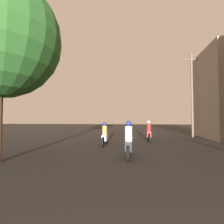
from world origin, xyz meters
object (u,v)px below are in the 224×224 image
motorcycle_white (105,136)px  utility_pole_far (192,94)px  motorcycle_black (129,143)px  street_tree (0,38)px  motorcycle_red (149,133)px

motorcycle_white → utility_pole_far: 10.34m
motorcycle_black → street_tree: size_ratio=0.28×
motorcycle_white → motorcycle_red: bearing=45.5°
motorcycle_white → street_tree: bearing=-117.5°
motorcycle_black → motorcycle_red: 5.91m
motorcycle_red → utility_pole_far: (4.40, 3.91, 3.51)m
motorcycle_red → motorcycle_black: bearing=-111.5°
motorcycle_black → motorcycle_white: 3.73m
motorcycle_black → street_tree: 6.80m
motorcycle_white → street_tree: size_ratio=0.27×
motorcycle_white → motorcycle_red: motorcycle_red is taller
motorcycle_white → motorcycle_red: 3.84m
motorcycle_black → motorcycle_white: (-1.66, 3.34, -0.03)m
utility_pole_far → street_tree: (-10.75, -11.35, 0.74)m
motorcycle_black → street_tree: street_tree is taller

